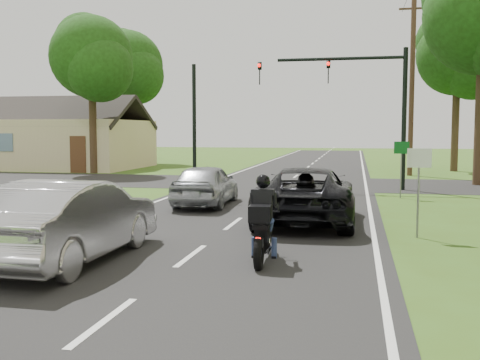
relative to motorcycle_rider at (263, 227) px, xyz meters
name	(u,v)px	position (x,y,z in m)	size (l,w,h in m)	color
ground	(191,256)	(-1.50, 0.19, -0.68)	(140.00, 140.00, 0.00)	#395618
road	(268,198)	(-1.50, 10.19, -0.67)	(8.00, 100.00, 0.01)	black
cross_road	(287,183)	(-1.50, 16.19, -0.68)	(60.00, 7.00, 0.01)	black
motorcycle_rider	(263,227)	(0.00, 0.00, 0.00)	(0.57, 2.01, 1.73)	black
dark_suv	(307,194)	(0.42, 4.92, 0.09)	(2.53, 5.49, 1.53)	black
silver_sedan	(71,220)	(-3.65, -0.69, 0.13)	(1.69, 4.84, 1.59)	#BABABF
silver_suv	(206,184)	(-3.22, 7.69, 0.04)	(1.67, 4.14, 1.41)	#989C9F
traffic_signal	(360,93)	(1.84, 14.18, 3.46)	(6.38, 0.44, 6.00)	black
signal_pole_far	(194,122)	(-6.70, 18.19, 2.32)	(0.20, 0.20, 6.00)	black
utility_pole_far	(412,84)	(4.70, 22.19, 4.40)	(1.60, 0.28, 10.00)	#513525
sign_white	(419,171)	(3.20, 3.17, 0.92)	(0.55, 0.07, 2.12)	slate
sign_green	(401,156)	(3.40, 11.17, 0.92)	(0.55, 0.07, 2.12)	slate
tree_row_e	(463,59)	(7.98, 25.97, 6.15)	(5.28, 5.12, 9.61)	#332316
tree_left_near	(94,61)	(-13.23, 19.97, 5.85)	(5.12, 4.96, 9.22)	#332316
tree_left_far	(130,69)	(-15.20, 29.94, 6.45)	(5.76, 5.58, 10.14)	#332316
house	(66,142)	(-17.50, 24.19, 1.09)	(10.20, 8.00, 4.84)	#C2B687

